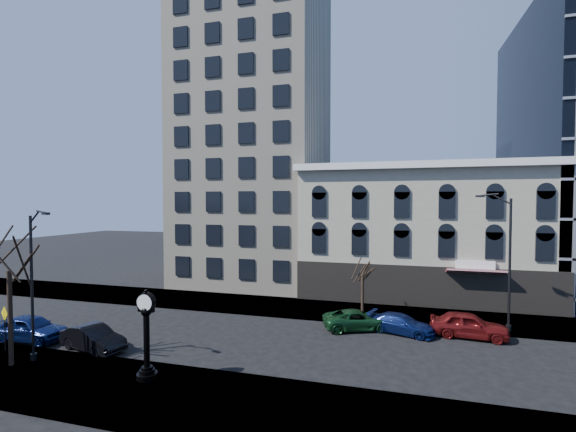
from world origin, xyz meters
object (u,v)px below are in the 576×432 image
(warning_sign, at_px, (5,320))
(car_near_a, at_px, (31,328))
(car_near_b, at_px, (93,338))
(street_clock, at_px, (147,338))
(street_lamp_near, at_px, (36,246))

(warning_sign, height_order, car_near_a, warning_sign)
(car_near_b, bearing_deg, street_clock, -101.51)
(street_clock, height_order, warning_sign, street_clock)
(warning_sign, bearing_deg, street_clock, 14.71)
(street_clock, relative_size, car_near_b, 1.01)
(car_near_a, xyz_separation_m, car_near_b, (5.14, -0.25, -0.08))
(street_lamp_near, distance_m, car_near_a, 7.53)
(street_clock, height_order, car_near_a, street_clock)
(warning_sign, xyz_separation_m, car_near_a, (-0.38, 2.00, -1.13))
(car_near_a, bearing_deg, street_lamp_near, -128.11)
(street_clock, bearing_deg, car_near_a, 163.20)
(street_lamp_near, bearing_deg, car_near_a, 163.16)
(car_near_a, bearing_deg, street_clock, -106.55)
(street_lamp_near, xyz_separation_m, warning_sign, (-3.48, 0.86, -4.67))
(street_clock, distance_m, car_near_b, 6.44)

